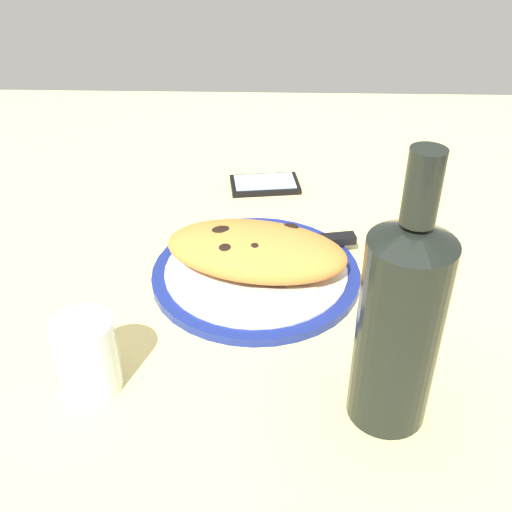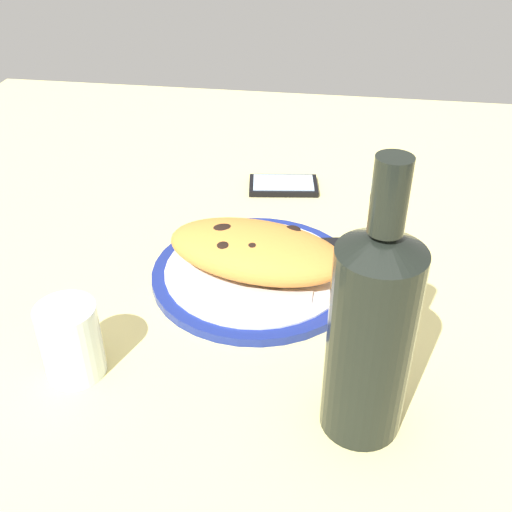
# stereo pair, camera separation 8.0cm
# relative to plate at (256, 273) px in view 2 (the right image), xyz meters

# --- Properties ---
(ground_plane) EXTENTS (1.50, 1.50, 0.03)m
(ground_plane) POSITION_rel_plate_xyz_m (0.00, 0.00, -0.02)
(ground_plane) COLOR #E5D684
(plate) EXTENTS (0.28, 0.28, 0.02)m
(plate) POSITION_rel_plate_xyz_m (0.00, 0.00, 0.00)
(plate) COLOR navy
(plate) RESTS_ON ground_plane
(calzone) EXTENTS (0.26, 0.17, 0.06)m
(calzone) POSITION_rel_plate_xyz_m (-0.00, 0.00, 0.04)
(calzone) COLOR orange
(calzone) RESTS_ON plate
(fork) EXTENTS (0.16, 0.02, 0.00)m
(fork) POSITION_rel_plate_xyz_m (0.02, -0.05, 0.01)
(fork) COLOR silver
(fork) RESTS_ON plate
(knife) EXTENTS (0.22, 0.06, 0.01)m
(knife) POSITION_rel_plate_xyz_m (0.06, 0.06, 0.01)
(knife) COLOR silver
(knife) RESTS_ON plate
(smartphone) EXTENTS (0.12, 0.08, 0.01)m
(smartphone) POSITION_rel_plate_xyz_m (0.01, 0.26, -0.00)
(smartphone) COLOR black
(smartphone) RESTS_ON ground_plane
(water_glass) EXTENTS (0.06, 0.06, 0.09)m
(water_glass) POSITION_rel_plate_xyz_m (-0.17, -0.20, 0.03)
(water_glass) COLOR silver
(water_glass) RESTS_ON ground_plane
(wine_bottle) EXTENTS (0.08, 0.08, 0.29)m
(wine_bottle) POSITION_rel_plate_xyz_m (0.14, -0.23, 0.11)
(wine_bottle) COLOR black
(wine_bottle) RESTS_ON ground_plane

